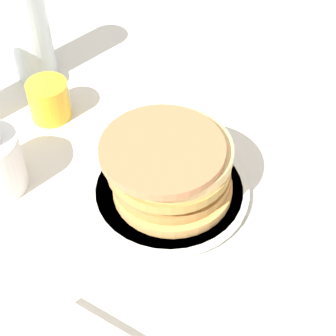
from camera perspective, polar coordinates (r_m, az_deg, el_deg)
name	(u,v)px	position (r m, az deg, el deg)	size (l,w,h in m)	color
ground_plane	(163,207)	(0.81, -0.56, -3.94)	(4.00, 4.00, 0.00)	silver
plate	(168,190)	(0.82, 0.00, -2.25)	(0.23, 0.23, 0.01)	silver
pancake_stack	(168,165)	(0.78, -0.01, 0.26)	(0.18, 0.19, 0.09)	tan
juice_glass	(49,100)	(0.94, -12.00, 6.77)	(0.07, 0.07, 0.07)	yellow
water_bottle_mid	(28,28)	(1.00, -14.02, 13.67)	(0.07, 0.07, 0.20)	silver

